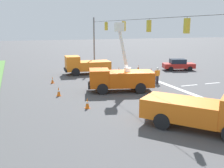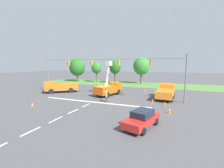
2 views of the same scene
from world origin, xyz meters
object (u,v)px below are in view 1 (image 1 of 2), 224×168
sedan_red (178,65)px  traffic_cone_mid_right (116,72)px  traffic_cone_foreground_right (52,80)px  traffic_cone_near_bucket (138,67)px  traffic_cone_lane_edge_b (87,103)px  utility_truck_bucket_lift (120,77)px  utility_truck_support_near (85,65)px  road_worker (157,74)px  traffic_cone_lane_edge_a (59,91)px  utility_truck_support_far (202,111)px  traffic_cone_far_left (119,69)px  traffic_cone_foreground_left (151,71)px

sedan_red → traffic_cone_mid_right: bearing=90.7°
traffic_cone_foreground_right → traffic_cone_near_bucket: bearing=-68.9°
traffic_cone_lane_edge_b → utility_truck_bucket_lift: bearing=-46.6°
traffic_cone_foreground_right → traffic_cone_mid_right: 8.74m
traffic_cone_mid_right → traffic_cone_near_bucket: bearing=-60.7°
utility_truck_support_near → traffic_cone_mid_right: utility_truck_support_near is taller
road_worker → traffic_cone_lane_edge_a: size_ratio=2.14×
sedan_red → road_worker: 9.96m
utility_truck_support_far → traffic_cone_lane_edge_a: utility_truck_support_far is taller
traffic_cone_near_bucket → utility_truck_support_far: bearing=163.5°
utility_truck_bucket_lift → utility_truck_support_far: bearing=-175.1°
traffic_cone_near_bucket → sedan_red: bearing=-114.4°
utility_truck_support_far → sedan_red: size_ratio=1.43×
sedan_red → road_worker: bearing=132.8°
traffic_cone_foreground_right → traffic_cone_far_left: traffic_cone_foreground_right is taller
utility_truck_bucket_lift → traffic_cone_foreground_left: size_ratio=10.13×
sedan_red → traffic_cone_far_left: sedan_red is taller
sedan_red → traffic_cone_lane_edge_b: 20.79m
sedan_red → traffic_cone_mid_right: 9.38m
utility_truck_support_near → sedan_red: size_ratio=1.29×
traffic_cone_mid_right → traffic_cone_lane_edge_a: 11.82m
sedan_red → traffic_cone_lane_edge_a: (-8.19, 17.99, -0.38)m
utility_truck_support_near → traffic_cone_far_left: bearing=-89.5°
utility_truck_support_near → road_worker: (-8.40, -5.63, -0.17)m
traffic_cone_foreground_left → utility_truck_support_near: bearing=74.8°
traffic_cone_foreground_right → traffic_cone_near_bucket: size_ratio=1.02×
traffic_cone_near_bucket → traffic_cone_far_left: (-0.63, 3.20, -0.03)m
traffic_cone_lane_edge_a → traffic_cone_lane_edge_b: traffic_cone_lane_edge_a is taller
traffic_cone_foreground_right → traffic_cone_foreground_left: bearing=-81.5°
traffic_cone_foreground_left → utility_truck_bucket_lift: bearing=135.6°
utility_truck_support_far → traffic_cone_mid_right: utility_truck_support_far is taller
utility_truck_support_far → traffic_cone_lane_edge_b: size_ratio=8.01×
sedan_red → road_worker: (-6.77, 7.31, 0.21)m
utility_truck_bucket_lift → utility_truck_support_near: utility_truck_bucket_lift is taller
sedan_red → utility_truck_bucket_lift: bearing=124.6°
traffic_cone_mid_right → traffic_cone_lane_edge_a: size_ratio=0.74×
traffic_cone_near_bucket → traffic_cone_foreground_left: bearing=-170.9°
utility_truck_support_near → sedan_red: 13.05m
utility_truck_bucket_lift → traffic_cone_lane_edge_a: size_ratio=7.82×
utility_truck_support_near → traffic_cone_near_bucket: size_ratio=8.36×
traffic_cone_foreground_right → traffic_cone_near_bucket: 13.59m
utility_truck_support_far → traffic_cone_foreground_right: utility_truck_support_far is taller
traffic_cone_far_left → utility_truck_bucket_lift: bearing=158.5°
traffic_cone_foreground_right → traffic_cone_lane_edge_a: traffic_cone_lane_edge_a is taller
utility_truck_support_near → utility_truck_support_far: (-20.56, -1.56, -0.01)m
utility_truck_bucket_lift → sedan_red: 14.91m
road_worker → traffic_cone_near_bucket: 9.36m
traffic_cone_lane_edge_a → road_worker: bearing=-82.4°
traffic_cone_lane_edge_b → traffic_cone_far_left: bearing=-30.3°
traffic_cone_near_bucket → traffic_cone_lane_edge_b: 18.77m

